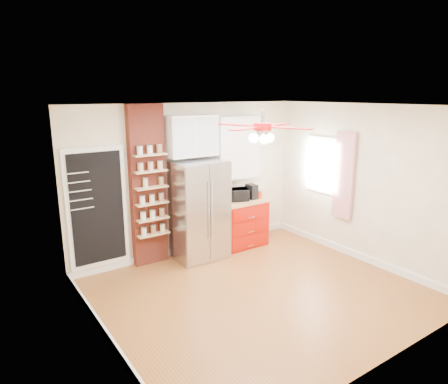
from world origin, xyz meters
TOP-DOWN VIEW (x-y plane):
  - floor at (0.00, 0.00)m, footprint 4.50×4.50m
  - ceiling at (0.00, 0.00)m, footprint 4.50×4.50m
  - wall_back at (0.00, 2.00)m, footprint 4.50×0.02m
  - wall_front at (0.00, -2.00)m, footprint 4.50×0.02m
  - wall_left at (-2.25, 0.00)m, footprint 0.02×4.00m
  - wall_right at (2.25, 0.00)m, footprint 0.02×4.00m
  - chalkboard at (-1.70, 1.96)m, footprint 0.95×0.05m
  - brick_pillar at (-0.85, 1.92)m, footprint 0.60×0.16m
  - fridge at (-0.05, 1.63)m, footprint 0.90×0.70m
  - upper_glass_cabinet at (-0.05, 1.82)m, footprint 0.90×0.35m
  - red_cabinet at (0.92, 1.68)m, footprint 0.94×0.64m
  - upper_shelf_unit at (0.92, 1.85)m, footprint 0.90×0.30m
  - window at (2.23, 0.90)m, footprint 0.04×0.75m
  - curtain at (2.18, 0.35)m, footprint 0.06×0.40m
  - ceiling_fan at (0.00, 0.00)m, footprint 1.40×1.40m
  - toaster_oven at (0.82, 1.69)m, footprint 0.49×0.41m
  - coffee_maker at (1.14, 1.64)m, footprint 0.15×0.22m
  - canister_left at (1.29, 1.59)m, footprint 0.10×0.10m
  - canister_right at (1.25, 1.65)m, footprint 0.14×0.14m
  - pantry_jar_oats at (-0.94, 1.80)m, footprint 0.11×0.11m
  - pantry_jar_beans at (-0.66, 1.80)m, footprint 0.09×0.09m

SIDE VIEW (x-z plane):
  - floor at x=0.00m, z-range 0.00..0.00m
  - red_cabinet at x=0.92m, z-range 0.00..0.90m
  - fridge at x=-0.05m, z-range 0.00..1.75m
  - canister_left at x=1.29m, z-range 0.90..1.04m
  - canister_right at x=1.25m, z-range 0.90..1.05m
  - toaster_oven at x=0.82m, z-range 0.90..1.13m
  - coffee_maker at x=1.14m, z-range 0.90..1.18m
  - chalkboard at x=-1.70m, z-range 0.12..2.08m
  - wall_back at x=0.00m, z-range 0.00..2.70m
  - wall_front at x=0.00m, z-range 0.00..2.70m
  - wall_left at x=-2.25m, z-range 0.00..2.70m
  - wall_right at x=2.25m, z-range 0.00..2.70m
  - brick_pillar at x=-0.85m, z-range 0.00..2.70m
  - pantry_jar_beans at x=-0.66m, z-range 1.37..1.50m
  - pantry_jar_oats at x=-0.94m, z-range 1.37..1.52m
  - curtain at x=2.18m, z-range 0.67..2.23m
  - window at x=2.23m, z-range 1.02..2.08m
  - upper_shelf_unit at x=0.92m, z-range 1.30..2.45m
  - upper_glass_cabinet at x=-0.05m, z-range 1.80..2.50m
  - ceiling_fan at x=0.00m, z-range 2.20..2.65m
  - ceiling at x=0.00m, z-range 2.70..2.70m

